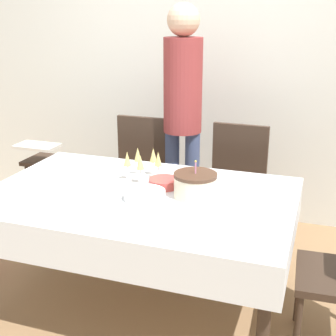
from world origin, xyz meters
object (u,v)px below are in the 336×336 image
at_px(plate_stack_dessert, 164,183).
at_px(high_chair, 45,169).
at_px(birthday_cake, 195,185).
at_px(dining_chair_far_right, 235,186).
at_px(plate_stack_main, 145,195).
at_px(person_standing, 183,102).
at_px(champagne_tray, 143,166).
at_px(dining_chair_far_left, 138,175).

distance_m(plate_stack_dessert, high_chair, 1.48).
xyz_separation_m(birthday_cake, high_chair, (-1.48, 0.79, -0.33)).
bearing_deg(dining_chair_far_right, birthday_cake, -94.83).
distance_m(dining_chair_far_right, plate_stack_dessert, 0.83).
relative_size(plate_stack_main, plate_stack_dessert, 1.28).
distance_m(dining_chair_far_right, plate_stack_main, 1.03).
relative_size(dining_chair_far_right, plate_stack_dessert, 5.39).
bearing_deg(plate_stack_dessert, person_standing, 100.22).
xyz_separation_m(plate_stack_dessert, person_standing, (-0.15, 0.85, 0.31)).
bearing_deg(plate_stack_main, plate_stack_dessert, 80.41).
bearing_deg(champagne_tray, birthday_cake, -24.15).
height_order(plate_stack_dessert, high_chair, plate_stack_dessert).
relative_size(plate_stack_main, person_standing, 0.13).
relative_size(plate_stack_dessert, person_standing, 0.10).
bearing_deg(dining_chair_far_left, plate_stack_dessert, -57.25).
relative_size(birthday_cake, person_standing, 0.13).
distance_m(dining_chair_far_left, plate_stack_main, 1.07).
height_order(dining_chair_far_left, high_chair, dining_chair_far_left).
relative_size(birthday_cake, plate_stack_main, 1.06).
height_order(dining_chair_far_left, birthday_cake, birthday_cake).
xyz_separation_m(dining_chair_far_right, plate_stack_dessert, (-0.28, -0.73, 0.25)).
distance_m(dining_chair_far_right, high_chair, 1.55).
xyz_separation_m(plate_stack_main, person_standing, (-0.12, 1.06, 0.31)).
distance_m(champagne_tray, person_standing, 0.81).
xyz_separation_m(dining_chair_far_right, plate_stack_main, (-0.32, -0.94, 0.25)).
xyz_separation_m(dining_chair_far_right, high_chair, (-1.55, -0.04, -0.03)).
relative_size(dining_chair_far_left, person_standing, 0.54).
distance_m(birthday_cake, high_chair, 1.71).
bearing_deg(dining_chair_far_right, person_standing, 164.82).
relative_size(birthday_cake, plate_stack_dessert, 1.35).
relative_size(dining_chair_far_right, person_standing, 0.54).
xyz_separation_m(dining_chair_far_left, high_chair, (-0.80, -0.04, -0.03)).
bearing_deg(plate_stack_dessert, high_chair, 151.21).
bearing_deg(plate_stack_main, champagne_tray, 112.85).
xyz_separation_m(birthday_cake, champagne_tray, (-0.37, 0.16, 0.02)).
bearing_deg(dining_chair_far_left, dining_chair_far_right, -0.00).
bearing_deg(dining_chair_far_right, champagne_tray, -123.55).
height_order(dining_chair_far_right, birthday_cake, birthday_cake).
relative_size(champagne_tray, plate_stack_main, 1.28).
distance_m(dining_chair_far_left, person_standing, 0.65).
distance_m(plate_stack_main, high_chair, 1.56).
bearing_deg(birthday_cake, high_chair, 152.03).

